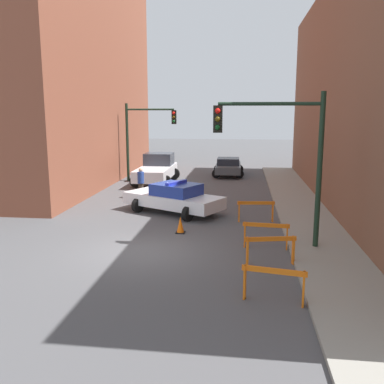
{
  "coord_description": "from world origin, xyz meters",
  "views": [
    {
      "loc": [
        3.35,
        -13.5,
        4.68
      ],
      "look_at": [
        1.11,
        5.37,
        1.08
      ],
      "focal_mm": 40.0,
      "sensor_mm": 36.0,
      "label": 1
    }
  ],
  "objects_px": {
    "traffic_cone": "(180,225)",
    "barrier_corner": "(256,208)",
    "barrier_mid": "(271,246)",
    "parked_car_near": "(228,166)",
    "traffic_light_far": "(143,131)",
    "barrier_back": "(266,231)",
    "police_car": "(174,198)",
    "white_truck": "(157,169)",
    "pedestrian_crossing": "(141,182)",
    "barrier_front": "(274,279)",
    "traffic_light_near": "(285,146)"
  },
  "relations": [
    {
      "from": "white_truck",
      "to": "pedestrian_crossing",
      "type": "xyz_separation_m",
      "value": [
        0.16,
        -5.11,
        -0.04
      ]
    },
    {
      "from": "white_truck",
      "to": "barrier_front",
      "type": "bearing_deg",
      "value": -69.57
    },
    {
      "from": "white_truck",
      "to": "barrier_mid",
      "type": "relative_size",
      "value": 3.42
    },
    {
      "from": "white_truck",
      "to": "barrier_front",
      "type": "relative_size",
      "value": 3.42
    },
    {
      "from": "white_truck",
      "to": "barrier_front",
      "type": "height_order",
      "value": "white_truck"
    },
    {
      "from": "traffic_light_far",
      "to": "parked_car_near",
      "type": "bearing_deg",
      "value": 30.15
    },
    {
      "from": "police_car",
      "to": "traffic_cone",
      "type": "xyz_separation_m",
      "value": [
        0.77,
        -3.26,
        -0.41
      ]
    },
    {
      "from": "barrier_front",
      "to": "barrier_mid",
      "type": "relative_size",
      "value": 1.0
    },
    {
      "from": "barrier_back",
      "to": "barrier_mid",
      "type": "bearing_deg",
      "value": -87.75
    },
    {
      "from": "traffic_light_near",
      "to": "white_truck",
      "type": "relative_size",
      "value": 0.96
    },
    {
      "from": "barrier_front",
      "to": "traffic_cone",
      "type": "distance_m",
      "value": 6.68
    },
    {
      "from": "barrier_back",
      "to": "traffic_cone",
      "type": "relative_size",
      "value": 2.44
    },
    {
      "from": "parked_car_near",
      "to": "barrier_mid",
      "type": "height_order",
      "value": "parked_car_near"
    },
    {
      "from": "traffic_light_far",
      "to": "police_car",
      "type": "xyz_separation_m",
      "value": [
        3.53,
        -8.99,
        -2.67
      ]
    },
    {
      "from": "traffic_light_far",
      "to": "barrier_corner",
      "type": "bearing_deg",
      "value": -54.47
    },
    {
      "from": "barrier_mid",
      "to": "parked_car_near",
      "type": "bearing_deg",
      "value": 95.98
    },
    {
      "from": "traffic_light_far",
      "to": "parked_car_near",
      "type": "xyz_separation_m",
      "value": [
        5.61,
        3.26,
        -2.72
      ]
    },
    {
      "from": "traffic_cone",
      "to": "barrier_corner",
      "type": "bearing_deg",
      "value": 34.96
    },
    {
      "from": "traffic_light_near",
      "to": "white_truck",
      "type": "xyz_separation_m",
      "value": [
        -7.02,
        13.11,
        -2.62
      ]
    },
    {
      "from": "traffic_light_far",
      "to": "barrier_mid",
      "type": "relative_size",
      "value": 3.29
    },
    {
      "from": "barrier_back",
      "to": "traffic_cone",
      "type": "height_order",
      "value": "barrier_back"
    },
    {
      "from": "police_car",
      "to": "traffic_cone",
      "type": "bearing_deg",
      "value": -138.03
    },
    {
      "from": "traffic_cone",
      "to": "barrier_front",
      "type": "bearing_deg",
      "value": -61.5
    },
    {
      "from": "white_truck",
      "to": "barrier_corner",
      "type": "xyz_separation_m",
      "value": [
        6.25,
        -9.57,
        -0.29
      ]
    },
    {
      "from": "white_truck",
      "to": "traffic_light_near",
      "type": "bearing_deg",
      "value": -61.69
    },
    {
      "from": "barrier_front",
      "to": "traffic_light_far",
      "type": "bearing_deg",
      "value": 112.45
    },
    {
      "from": "traffic_light_far",
      "to": "barrier_corner",
      "type": "distance_m",
      "value": 12.81
    },
    {
      "from": "white_truck",
      "to": "barrier_back",
      "type": "relative_size",
      "value": 3.38
    },
    {
      "from": "police_car",
      "to": "white_truck",
      "type": "xyz_separation_m",
      "value": [
        -2.51,
        8.39,
        0.18
      ]
    },
    {
      "from": "traffic_light_far",
      "to": "parked_car_near",
      "type": "distance_m",
      "value": 7.04
    },
    {
      "from": "barrier_mid",
      "to": "barrier_corner",
      "type": "xyz_separation_m",
      "value": [
        -0.3,
        5.24,
        0.0
      ]
    },
    {
      "from": "barrier_back",
      "to": "parked_car_near",
      "type": "bearing_deg",
      "value": 96.33
    },
    {
      "from": "police_car",
      "to": "barrier_front",
      "type": "distance_m",
      "value": 9.94
    },
    {
      "from": "barrier_mid",
      "to": "traffic_light_far",
      "type": "bearing_deg",
      "value": 116.15
    },
    {
      "from": "barrier_corner",
      "to": "barrier_back",
      "type": "bearing_deg",
      "value": -86.23
    },
    {
      "from": "barrier_front",
      "to": "barrier_mid",
      "type": "height_order",
      "value": "same"
    },
    {
      "from": "barrier_corner",
      "to": "traffic_cone",
      "type": "xyz_separation_m",
      "value": [
        -2.97,
        -2.07,
        -0.3
      ]
    },
    {
      "from": "police_car",
      "to": "pedestrian_crossing",
      "type": "xyz_separation_m",
      "value": [
        -2.36,
        3.28,
        0.14
      ]
    },
    {
      "from": "white_truck",
      "to": "barrier_front",
      "type": "xyz_separation_m",
      "value": [
        6.47,
        -17.51,
        -0.29
      ]
    },
    {
      "from": "white_truck",
      "to": "traffic_light_far",
      "type": "bearing_deg",
      "value": 149.38
    },
    {
      "from": "pedestrian_crossing",
      "to": "barrier_front",
      "type": "relative_size",
      "value": 1.05
    },
    {
      "from": "traffic_light_far",
      "to": "police_car",
      "type": "bearing_deg",
      "value": -68.59
    },
    {
      "from": "traffic_light_near",
      "to": "barrier_corner",
      "type": "bearing_deg",
      "value": 102.19
    },
    {
      "from": "parked_car_near",
      "to": "barrier_corner",
      "type": "xyz_separation_m",
      "value": [
        1.65,
        -13.44,
        -0.06
      ]
    },
    {
      "from": "police_car",
      "to": "barrier_back",
      "type": "xyz_separation_m",
      "value": [
        3.98,
        -4.8,
        -0.11
      ]
    },
    {
      "from": "traffic_light_near",
      "to": "barrier_mid",
      "type": "relative_size",
      "value": 3.29
    },
    {
      "from": "traffic_light_far",
      "to": "barrier_back",
      "type": "distance_m",
      "value": 15.95
    },
    {
      "from": "pedestrian_crossing",
      "to": "traffic_light_near",
      "type": "bearing_deg",
      "value": -115.66
    },
    {
      "from": "traffic_light_near",
      "to": "parked_car_near",
      "type": "bearing_deg",
      "value": 98.11
    },
    {
      "from": "barrier_front",
      "to": "parked_car_near",
      "type": "bearing_deg",
      "value": 95.0
    }
  ]
}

